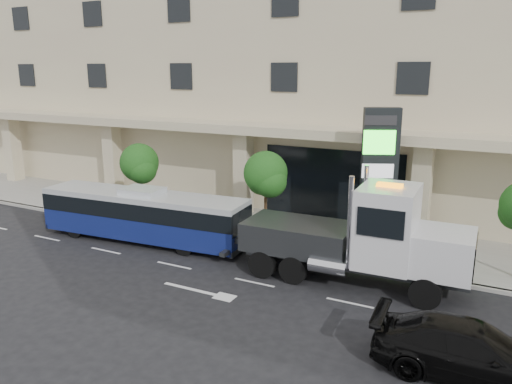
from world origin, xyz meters
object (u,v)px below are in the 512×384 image
Objects in this scene: black_sedan at (471,351)px; signage_pylon at (379,178)px; city_bus at (143,214)px; tow_truck at (363,239)px.

black_sedan is 10.60m from signage_pylon.
signage_pylon is at bearing 17.14° from city_bus.
tow_truck is 1.89× the size of black_sedan.
black_sedan is at bearing -48.45° from tow_truck.
black_sedan is 0.82× the size of signage_pylon.
tow_truck is 6.56m from black_sedan.
tow_truck is at bearing -107.64° from signage_pylon.
signage_pylon reaches higher than tow_truck.
tow_truck is at bearing -4.81° from city_bus.
tow_truck is at bearing 40.11° from black_sedan.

